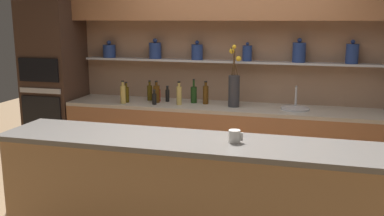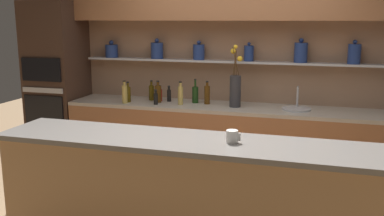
% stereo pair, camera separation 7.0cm
% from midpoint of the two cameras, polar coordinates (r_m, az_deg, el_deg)
% --- Properties ---
extents(back_wall_unit, '(5.20, 0.44, 2.60)m').
position_cam_midpoint_polar(back_wall_unit, '(5.11, 6.58, 7.81)').
color(back_wall_unit, '#937056').
rests_on(back_wall_unit, ground_plane).
extents(back_counter_unit, '(3.60, 0.62, 0.92)m').
position_cam_midpoint_polar(back_counter_unit, '(5.05, 4.09, -4.79)').
color(back_counter_unit, '#99603D').
rests_on(back_counter_unit, ground_plane).
extents(island_counter, '(2.95, 0.61, 1.02)m').
position_cam_midpoint_polar(island_counter, '(3.36, -0.09, -12.55)').
color(island_counter, tan).
rests_on(island_counter, ground_plane).
extents(oven_tower, '(0.63, 0.64, 2.12)m').
position_cam_midpoint_polar(oven_tower, '(5.75, -17.14, 2.85)').
color(oven_tower, '#3D281E').
rests_on(oven_tower, ground_plane).
extents(flower_vase, '(0.14, 0.14, 0.70)m').
position_cam_midpoint_polar(flower_vase, '(4.84, 6.21, 2.69)').
color(flower_vase, '#2D2D33').
rests_on(flower_vase, back_counter_unit).
extents(sink_fixture, '(0.31, 0.31, 0.25)m').
position_cam_midpoint_polar(sink_fixture, '(4.84, 14.17, 0.04)').
color(sink_fixture, '#B7B7BC').
rests_on(sink_fixture, back_counter_unit).
extents(bottle_sauce_0, '(0.05, 0.05, 0.19)m').
position_cam_midpoint_polar(bottle_sauce_0, '(5.16, -2.69, 1.78)').
color(bottle_sauce_0, black).
rests_on(bottle_sauce_0, back_counter_unit).
extents(bottle_wine_1, '(0.07, 0.07, 0.29)m').
position_cam_midpoint_polar(bottle_wine_1, '(5.07, 0.84, 1.85)').
color(bottle_wine_1, '#193814').
rests_on(bottle_wine_1, back_counter_unit).
extents(bottle_spirit_2, '(0.06, 0.06, 0.27)m').
position_cam_midpoint_polar(bottle_spirit_2, '(5.10, -8.58, 1.91)').
color(bottle_spirit_2, tan).
rests_on(bottle_spirit_2, back_counter_unit).
extents(bottle_oil_3, '(0.06, 0.06, 0.25)m').
position_cam_midpoint_polar(bottle_oil_3, '(5.17, -8.13, 1.87)').
color(bottle_oil_3, '#47380A').
rests_on(bottle_oil_3, back_counter_unit).
extents(bottle_oil_4, '(0.06, 0.06, 0.25)m').
position_cam_midpoint_polar(bottle_oil_4, '(5.25, -5.04, 2.10)').
color(bottle_oil_4, '#47380A').
rests_on(bottle_oil_4, back_counter_unit).
extents(bottle_sauce_5, '(0.05, 0.05, 0.19)m').
position_cam_midpoint_polar(bottle_sauce_5, '(5.19, -3.88, 1.83)').
color(bottle_sauce_5, maroon).
rests_on(bottle_sauce_5, back_counter_unit).
extents(bottle_spirit_6, '(0.07, 0.07, 0.27)m').
position_cam_midpoint_polar(bottle_spirit_6, '(5.00, 2.43, 1.83)').
color(bottle_spirit_6, '#4C2D0C').
rests_on(bottle_spirit_6, back_counter_unit).
extents(bottle_spirit_7, '(0.07, 0.07, 0.26)m').
position_cam_midpoint_polar(bottle_spirit_7, '(5.10, -4.16, 1.94)').
color(bottle_spirit_7, '#4C2D0C').
rests_on(bottle_spirit_7, back_counter_unit).
extents(bottle_sauce_8, '(0.05, 0.05, 0.18)m').
position_cam_midpoint_polar(bottle_sauce_8, '(4.99, -4.46, 1.32)').
color(bottle_sauce_8, black).
rests_on(bottle_sauce_8, back_counter_unit).
extents(bottle_spirit_9, '(0.06, 0.06, 0.27)m').
position_cam_midpoint_polar(bottle_spirit_9, '(4.96, -1.15, 1.77)').
color(bottle_spirit_9, tan).
rests_on(bottle_spirit_9, back_counter_unit).
extents(coffee_mug, '(0.11, 0.09, 0.09)m').
position_cam_midpoint_polar(coffee_mug, '(3.11, 6.03, -3.79)').
color(coffee_mug, silver).
rests_on(coffee_mug, island_counter).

